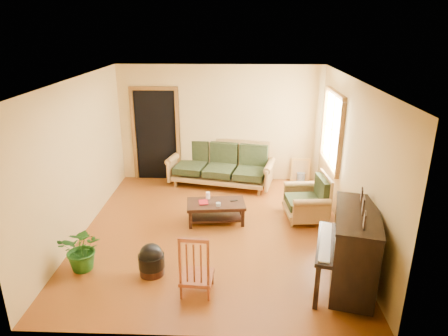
{
  "coord_description": "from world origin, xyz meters",
  "views": [
    {
      "loc": [
        0.4,
        -6.17,
        3.43
      ],
      "look_at": [
        0.17,
        0.2,
        1.1
      ],
      "focal_mm": 32.0,
      "sensor_mm": 36.0,
      "label": 1
    }
  ],
  "objects_px": {
    "sofa": "(220,165)",
    "armchair": "(306,197)",
    "red_chair": "(197,262)",
    "piano": "(354,252)",
    "footstool": "(152,263)",
    "ceramic_crock": "(301,178)",
    "coffee_table": "(216,212)",
    "potted_plant": "(83,248)"
  },
  "relations": [
    {
      "from": "sofa",
      "to": "armchair",
      "type": "height_order",
      "value": "sofa"
    },
    {
      "from": "red_chair",
      "to": "piano",
      "type": "bearing_deg",
      "value": 8.12
    },
    {
      "from": "armchair",
      "to": "piano",
      "type": "xyz_separation_m",
      "value": [
        0.3,
        -2.05,
        0.14
      ]
    },
    {
      "from": "footstool",
      "to": "ceramic_crock",
      "type": "xyz_separation_m",
      "value": [
        2.66,
        3.61,
        -0.06
      ]
    },
    {
      "from": "sofa",
      "to": "coffee_table",
      "type": "xyz_separation_m",
      "value": [
        -0.0,
        -1.74,
        -0.29
      ]
    },
    {
      "from": "red_chair",
      "to": "ceramic_crock",
      "type": "distance_m",
      "value": 4.46
    },
    {
      "from": "sofa",
      "to": "footstool",
      "type": "distance_m",
      "value": 3.51
    },
    {
      "from": "red_chair",
      "to": "potted_plant",
      "type": "relative_size",
      "value": 1.32
    },
    {
      "from": "sofa",
      "to": "red_chair",
      "type": "relative_size",
      "value": 2.48
    },
    {
      "from": "armchair",
      "to": "footstool",
      "type": "height_order",
      "value": "armchair"
    },
    {
      "from": "piano",
      "to": "potted_plant",
      "type": "distance_m",
      "value": 3.81
    },
    {
      "from": "piano",
      "to": "footstool",
      "type": "relative_size",
      "value": 3.45
    },
    {
      "from": "piano",
      "to": "red_chair",
      "type": "bearing_deg",
      "value": -162.27
    },
    {
      "from": "sofa",
      "to": "ceramic_crock",
      "type": "distance_m",
      "value": 1.87
    },
    {
      "from": "sofa",
      "to": "piano",
      "type": "relative_size",
      "value": 1.74
    },
    {
      "from": "coffee_table",
      "to": "footstool",
      "type": "height_order",
      "value": "coffee_table"
    },
    {
      "from": "coffee_table",
      "to": "ceramic_crock",
      "type": "height_order",
      "value": "coffee_table"
    },
    {
      "from": "footstool",
      "to": "potted_plant",
      "type": "height_order",
      "value": "potted_plant"
    },
    {
      "from": "coffee_table",
      "to": "armchair",
      "type": "relative_size",
      "value": 1.2
    },
    {
      "from": "footstool",
      "to": "red_chair",
      "type": "distance_m",
      "value": 0.84
    },
    {
      "from": "sofa",
      "to": "armchair",
      "type": "bearing_deg",
      "value": -31.0
    },
    {
      "from": "coffee_table",
      "to": "armchair",
      "type": "xyz_separation_m",
      "value": [
        1.64,
        0.17,
        0.24
      ]
    },
    {
      "from": "armchair",
      "to": "piano",
      "type": "bearing_deg",
      "value": -86.75
    },
    {
      "from": "sofa",
      "to": "piano",
      "type": "xyz_separation_m",
      "value": [
        1.93,
        -3.62,
        0.09
      ]
    },
    {
      "from": "sofa",
      "to": "coffee_table",
      "type": "distance_m",
      "value": 1.77
    },
    {
      "from": "sofa",
      "to": "coffee_table",
      "type": "relative_size",
      "value": 2.17
    },
    {
      "from": "sofa",
      "to": "potted_plant",
      "type": "distance_m",
      "value": 3.79
    },
    {
      "from": "potted_plant",
      "to": "footstool",
      "type": "bearing_deg",
      "value": -4.71
    },
    {
      "from": "coffee_table",
      "to": "piano",
      "type": "bearing_deg",
      "value": -44.14
    },
    {
      "from": "sofa",
      "to": "footstool",
      "type": "relative_size",
      "value": 6.01
    },
    {
      "from": "sofa",
      "to": "piano",
      "type": "height_order",
      "value": "piano"
    },
    {
      "from": "footstool",
      "to": "ceramic_crock",
      "type": "height_order",
      "value": "footstool"
    },
    {
      "from": "red_chair",
      "to": "ceramic_crock",
      "type": "bearing_deg",
      "value": 67.85
    },
    {
      "from": "sofa",
      "to": "piano",
      "type": "bearing_deg",
      "value": -49.04
    },
    {
      "from": "sofa",
      "to": "potted_plant",
      "type": "height_order",
      "value": "sofa"
    },
    {
      "from": "sofa",
      "to": "ceramic_crock",
      "type": "bearing_deg",
      "value": 19.76
    },
    {
      "from": "footstool",
      "to": "red_chair",
      "type": "xyz_separation_m",
      "value": [
        0.69,
        -0.38,
        0.28
      ]
    },
    {
      "from": "footstool",
      "to": "red_chair",
      "type": "relative_size",
      "value": 0.41
    },
    {
      "from": "red_chair",
      "to": "ceramic_crock",
      "type": "relative_size",
      "value": 3.88
    },
    {
      "from": "potted_plant",
      "to": "coffee_table",
      "type": "bearing_deg",
      "value": 40.21
    },
    {
      "from": "sofa",
      "to": "red_chair",
      "type": "height_order",
      "value": "sofa"
    },
    {
      "from": "footstool",
      "to": "red_chair",
      "type": "bearing_deg",
      "value": -28.56
    }
  ]
}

